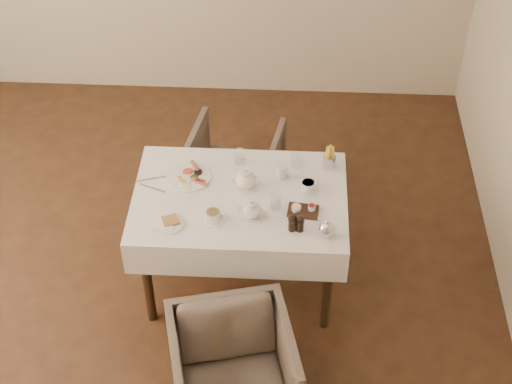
{
  "coord_description": "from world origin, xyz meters",
  "views": [
    {
      "loc": [
        0.83,
        -3.09,
        3.93
      ],
      "look_at": [
        0.65,
        0.29,
        0.82
      ],
      "focal_mm": 55.0,
      "sensor_mm": 36.0,
      "label": 1
    }
  ],
  "objects_px": {
    "armchair_far": "(235,167)",
    "breakfast_plate": "(189,176)",
    "table": "(240,210)",
    "teapot_centre": "(246,178)",
    "armchair_near": "(233,371)"
  },
  "relations": [
    {
      "from": "breakfast_plate",
      "to": "teapot_centre",
      "type": "height_order",
      "value": "teapot_centre"
    },
    {
      "from": "table",
      "to": "armchair_far",
      "type": "distance_m",
      "value": 0.88
    },
    {
      "from": "armchair_near",
      "to": "armchair_far",
      "type": "bearing_deg",
      "value": 80.22
    },
    {
      "from": "table",
      "to": "teapot_centre",
      "type": "distance_m",
      "value": 0.21
    },
    {
      "from": "teapot_centre",
      "to": "breakfast_plate",
      "type": "bearing_deg",
      "value": 160.55
    },
    {
      "from": "table",
      "to": "armchair_far",
      "type": "xyz_separation_m",
      "value": [
        -0.1,
        0.81,
        -0.35
      ]
    },
    {
      "from": "breakfast_plate",
      "to": "armchair_near",
      "type": "bearing_deg",
      "value": -77.24
    },
    {
      "from": "armchair_far",
      "to": "breakfast_plate",
      "type": "xyz_separation_m",
      "value": [
        -0.22,
        -0.65,
        0.48
      ]
    },
    {
      "from": "breakfast_plate",
      "to": "table",
      "type": "bearing_deg",
      "value": -30.44
    },
    {
      "from": "table",
      "to": "teapot_centre",
      "type": "height_order",
      "value": "teapot_centre"
    },
    {
      "from": "armchair_far",
      "to": "teapot_centre",
      "type": "bearing_deg",
      "value": 110.32
    },
    {
      "from": "teapot_centre",
      "to": "table",
      "type": "bearing_deg",
      "value": -118.55
    },
    {
      "from": "armchair_far",
      "to": "teapot_centre",
      "type": "height_order",
      "value": "teapot_centre"
    },
    {
      "from": "armchair_near",
      "to": "armchair_far",
      "type": "xyz_separation_m",
      "value": [
        -0.12,
        1.73,
        -0.02
      ]
    },
    {
      "from": "armchair_far",
      "to": "breakfast_plate",
      "type": "relative_size",
      "value": 2.32
    }
  ]
}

